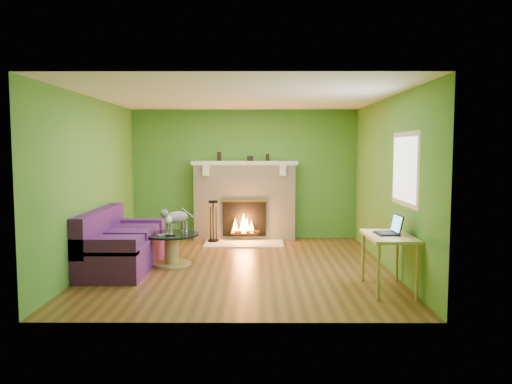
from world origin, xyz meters
TOP-DOWN VIEW (x-y plane):
  - floor at (0.00, 0.00)m, footprint 5.00×5.00m
  - ceiling at (0.00, 0.00)m, footprint 5.00×5.00m
  - wall_back at (0.00, 2.50)m, footprint 5.00×0.00m
  - wall_front at (0.00, -2.50)m, footprint 5.00×0.00m
  - wall_left at (-2.25, 0.00)m, footprint 0.00×5.00m
  - wall_right at (2.25, 0.00)m, footprint 0.00×5.00m
  - window_frame at (2.24, -0.90)m, footprint 0.00×1.20m
  - window_pane at (2.23, -0.90)m, footprint 0.00×1.06m
  - fireplace at (0.00, 2.32)m, footprint 2.10×0.46m
  - hearth at (0.00, 1.80)m, footprint 1.50×0.75m
  - mantel at (0.00, 2.30)m, footprint 2.10×0.28m
  - sofa at (-1.86, -0.10)m, footprint 0.90×2.00m
  - coffee_table at (-1.10, 0.14)m, footprint 0.87×0.87m
  - desk at (1.95, -1.27)m, footprint 0.56×0.97m
  - cat at (-1.02, 0.19)m, footprint 0.59×0.68m
  - remote_silver at (-1.20, 0.02)m, footprint 0.17×0.13m
  - remote_black at (-1.08, -0.04)m, footprint 0.16×0.06m
  - laptop at (1.93, -1.22)m, footprint 0.33×0.37m
  - fire_tools at (-0.60, 1.95)m, footprint 0.21×0.21m
  - mantel_vase_left at (-0.50, 2.33)m, footprint 0.08×0.08m
  - mantel_vase_right at (0.46, 2.33)m, footprint 0.07×0.07m
  - mantel_box at (0.11, 2.33)m, footprint 0.12×0.08m

SIDE VIEW (x-z plane):
  - floor at x=0.00m, z-range 0.00..0.00m
  - hearth at x=0.00m, z-range 0.00..0.03m
  - coffee_table at x=-1.10m, z-range 0.04..0.53m
  - sofa at x=-1.86m, z-range -0.10..0.80m
  - fire_tools at x=-0.60m, z-range 0.03..0.83m
  - remote_black at x=-1.08m, z-range 0.49..0.51m
  - remote_silver at x=-1.20m, z-range 0.49..0.51m
  - desk at x=1.95m, z-range 0.27..0.99m
  - cat at x=-1.02m, z-range 0.49..0.91m
  - fireplace at x=0.00m, z-range -0.02..1.56m
  - laptop at x=1.93m, z-range 0.72..0.98m
  - wall_back at x=0.00m, z-range -1.20..3.80m
  - wall_front at x=0.00m, z-range -1.20..3.80m
  - wall_left at x=-2.25m, z-range -1.20..3.80m
  - wall_right at x=2.25m, z-range -1.20..3.80m
  - mantel at x=0.00m, z-range 1.50..1.58m
  - window_frame at x=2.24m, z-range 0.95..2.15m
  - window_pane at x=2.23m, z-range 1.02..2.08m
  - mantel_box at x=0.11m, z-range 1.58..1.68m
  - mantel_vase_right at x=0.46m, z-range 1.58..1.72m
  - mantel_vase_left at x=-0.50m, z-range 1.58..1.76m
  - ceiling at x=0.00m, z-range 2.60..2.60m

